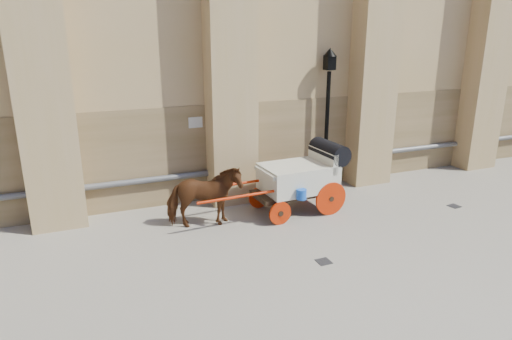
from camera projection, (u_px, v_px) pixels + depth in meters
name	position (u px, v px, depth m)	size (l,w,h in m)	color
ground	(317.00, 242.00, 11.55)	(90.00, 90.00, 0.00)	#6D6759
horse	(204.00, 197.00, 12.24)	(0.91, 1.99, 1.68)	#5F3018
carriage	(303.00, 175.00, 13.31)	(4.63, 1.69, 2.01)	black
street_lamp	(327.00, 116.00, 14.87)	(0.43, 0.43, 4.61)	black
drain_grate_near	(324.00, 262.00, 10.57)	(0.32, 0.32, 0.01)	black
drain_grate_far	(454.00, 206.00, 13.88)	(0.32, 0.32, 0.01)	black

